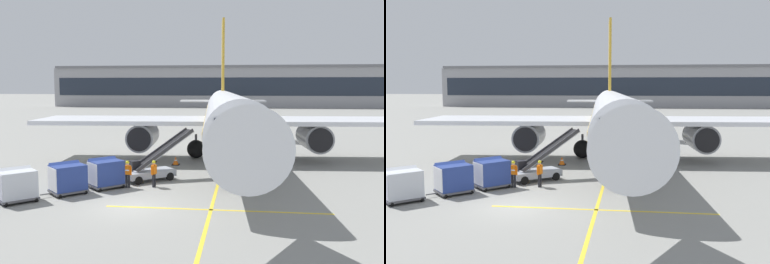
{
  "view_description": "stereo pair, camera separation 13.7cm",
  "coord_description": "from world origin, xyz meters",
  "views": [
    {
      "loc": [
        6.11,
        -21.68,
        6.5
      ],
      "look_at": [
        2.47,
        7.66,
        3.29
      ],
      "focal_mm": 39.76,
      "sensor_mm": 36.0,
      "label": 1
    },
    {
      "loc": [
        6.24,
        -21.66,
        6.5
      ],
      "look_at": [
        2.47,
        7.66,
        3.29
      ],
      "focal_mm": 39.76,
      "sensor_mm": 36.0,
      "label": 2
    }
  ],
  "objects": [
    {
      "name": "ground_crew_by_loader",
      "position": [
        -2.49,
        3.86,
        1.0
      ],
      "size": [
        0.4,
        0.51,
        1.74
      ],
      "color": "#514C42",
      "rests_on": "ground"
    },
    {
      "name": "parked_airplane",
      "position": [
        4.66,
        15.43,
        3.92
      ],
      "size": [
        33.34,
        42.95,
        14.71
      ],
      "color": "silver",
      "rests_on": "ground"
    },
    {
      "name": "ground_crew_marshaller",
      "position": [
        0.36,
        4.71,
        1.0
      ],
      "size": [
        0.34,
        0.55,
        1.74
      ],
      "color": "black",
      "rests_on": "ground"
    },
    {
      "name": "ground_crew_by_carts",
      "position": [
        -1.28,
        4.35,
        1.0
      ],
      "size": [
        0.56,
        0.31,
        1.74
      ],
      "color": "black",
      "rests_on": "ground"
    },
    {
      "name": "baggage_cart_third",
      "position": [
        -6.56,
        0.33,
        1.0
      ],
      "size": [
        2.55,
        2.55,
        1.91
      ],
      "color": "#515156",
      "rests_on": "ground"
    },
    {
      "name": "terminal_building",
      "position": [
        3.3,
        113.59,
        6.28
      ],
      "size": [
        113.34,
        15.22,
        12.66
      ],
      "color": "#939399",
      "rests_on": "ground"
    },
    {
      "name": "safety_cone_engine_keepout",
      "position": [
        0.51,
        12.49,
        0.34
      ],
      "size": [
        0.61,
        0.61,
        0.69
      ],
      "color": "black",
      "rests_on": "ground"
    },
    {
      "name": "apron_guidance_line_lead_in",
      "position": [
        4.42,
        14.67,
        0.0
      ],
      "size": [
        0.2,
        110.0,
        0.01
      ],
      "color": "yellow",
      "rests_on": "ground"
    },
    {
      "name": "safety_cone_wingtip",
      "position": [
        -1.65,
        13.41,
        0.37
      ],
      "size": [
        0.68,
        0.68,
        0.77
      ],
      "color": "black",
      "rests_on": "ground"
    },
    {
      "name": "baggage_cart_lead",
      "position": [
        -2.65,
        4.12,
        1.0
      ],
      "size": [
        2.55,
        2.55,
        1.91
      ],
      "color": "#515156",
      "rests_on": "ground"
    },
    {
      "name": "belt_loader",
      "position": [
        -0.18,
        6.69,
        0.93
      ],
      "size": [
        4.71,
        4.19,
        3.48
      ],
      "color": "#A3A8B2",
      "rests_on": "ground"
    },
    {
      "name": "ground_plane",
      "position": [
        0.0,
        0.0,
        0.0
      ],
      "size": [
        600.0,
        600.0,
        0.0
      ],
      "primitive_type": "plane",
      "color": "gray"
    },
    {
      "name": "apron_guidance_line_stop_bar",
      "position": [
        4.72,
        0.07,
        0.0
      ],
      "size": [
        12.0,
        0.2,
        0.01
      ],
      "color": "yellow",
      "rests_on": "ground"
    },
    {
      "name": "baggage_cart_second",
      "position": [
        -4.44,
        2.36,
        1.0
      ],
      "size": [
        2.55,
        2.55,
        1.91
      ],
      "color": "#515156",
      "rests_on": "ground"
    }
  ]
}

